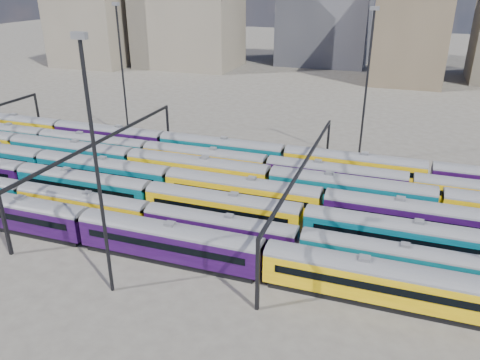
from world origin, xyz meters
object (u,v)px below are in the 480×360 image
(mast_2, at_px, (96,164))
(rake_1, at_px, (148,214))
(rake_2, at_px, (84,183))
(rake_0, at_px, (169,238))

(mast_2, bearing_deg, rake_1, 101.63)
(mast_2, bearing_deg, rake_2, 132.55)
(mast_2, bearing_deg, rake_0, 65.98)
(rake_0, bearing_deg, rake_1, 138.18)
(rake_2, xyz_separation_m, mast_2, (15.60, -17.00, 11.23))
(rake_0, height_order, rake_2, rake_0)
(rake_0, height_order, rake_1, rake_0)
(rake_2, distance_m, mast_2, 25.66)
(rake_0, relative_size, mast_2, 6.04)
(rake_1, height_order, rake_2, rake_2)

